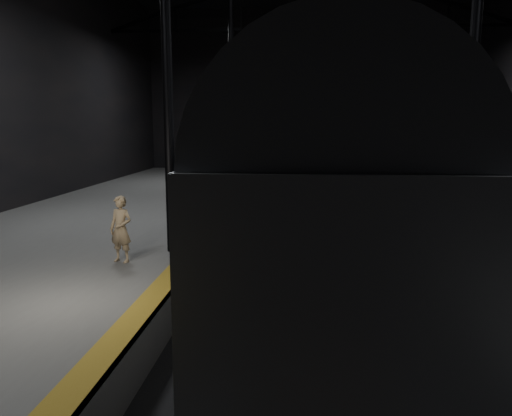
# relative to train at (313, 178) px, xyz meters

# --- Properties ---
(ground) EXTENTS (44.00, 44.00, 0.00)m
(ground) POSITION_rel_train_xyz_m (0.00, 3.12, -2.94)
(ground) COLOR black
(ground) RESTS_ON ground
(platform_left) EXTENTS (9.00, 43.80, 1.00)m
(platform_left) POSITION_rel_train_xyz_m (-7.50, 3.12, -2.44)
(platform_left) COLOR #545451
(platform_left) RESTS_ON ground
(tactile_strip) EXTENTS (0.50, 43.80, 0.01)m
(tactile_strip) POSITION_rel_train_xyz_m (-3.25, 3.12, -1.94)
(tactile_strip) COLOR olive
(tactile_strip) RESTS_ON platform_left
(track) EXTENTS (2.40, 43.00, 0.24)m
(track) POSITION_rel_train_xyz_m (0.00, 3.12, -2.87)
(track) COLOR #3F3328
(track) RESTS_ON ground
(train) EXTENTS (2.96, 19.74, 5.28)m
(train) POSITION_rel_train_xyz_m (0.00, 0.00, 0.00)
(train) COLOR #A8ABB0
(train) RESTS_ON ground
(woman) EXTENTS (0.70, 0.55, 1.66)m
(woman) POSITION_rel_train_xyz_m (-4.76, -2.08, -1.11)
(woman) COLOR tan
(woman) RESTS_ON platform_left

